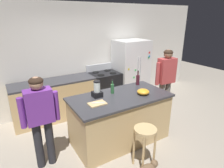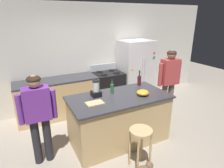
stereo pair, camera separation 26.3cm
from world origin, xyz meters
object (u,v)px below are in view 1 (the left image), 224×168
at_px(mixing_bowl, 143,92).
at_px(person_by_island_left, 40,115).
at_px(blender_appliance, 97,90).
at_px(chef_knife, 98,103).
at_px(cutting_board, 97,104).
at_px(stove_range, 104,89).
at_px(person_by_sink_right, 166,77).
at_px(bottle_wine, 138,80).
at_px(bar_stool, 145,138).
at_px(refrigerator, 131,71).
at_px(kitchen_island, 120,118).
at_px(bottle_olive_oil, 112,88).

bearing_deg(mixing_bowl, person_by_island_left, 173.30).
relative_size(blender_appliance, chef_knife, 1.41).
distance_m(blender_appliance, cutting_board, 0.35).
relative_size(stove_range, person_by_sink_right, 0.68).
bearing_deg(chef_knife, bottle_wine, 44.46).
bearing_deg(person_by_sink_right, cutting_board, -170.08).
bearing_deg(bar_stool, person_by_island_left, 147.15).
height_order(mixing_bowl, cutting_board, mixing_bowl).
bearing_deg(stove_range, bar_stool, -103.78).
bearing_deg(cutting_board, refrigerator, 40.04).
bearing_deg(chef_knife, mixing_bowl, 20.64).
relative_size(kitchen_island, cutting_board, 6.31).
distance_m(bar_stool, bottle_wine, 1.47).
distance_m(stove_range, blender_appliance, 1.70).
bearing_deg(cutting_board, person_by_island_left, 170.60).
height_order(person_by_island_left, blender_appliance, person_by_island_left).
distance_m(refrigerator, stove_range, 0.94).
bearing_deg(bottle_olive_oil, person_by_sink_right, 2.22).
xyz_separation_m(stove_range, person_by_sink_right, (0.95, -1.26, 0.52)).
xyz_separation_m(person_by_sink_right, bottle_olive_oil, (-1.51, -0.06, 0.04)).
distance_m(person_by_island_left, blender_appliance, 1.07).
relative_size(refrigerator, bottle_wine, 5.55).
distance_m(kitchen_island, person_by_island_left, 1.51).
distance_m(person_by_island_left, mixing_bowl, 1.87).
bearing_deg(mixing_bowl, person_by_sink_right, 21.85).
bearing_deg(person_by_island_left, mixing_bowl, -6.70).
bearing_deg(cutting_board, bar_stool, -57.83).
xyz_separation_m(blender_appliance, chef_knife, (-0.13, -0.29, -0.11)).
distance_m(stove_range, person_by_sink_right, 1.67).
height_order(kitchen_island, stove_range, stove_range).
bearing_deg(kitchen_island, refrigerator, 47.83).
relative_size(person_by_sink_right, chef_knife, 7.57).
xyz_separation_m(bottle_olive_oil, cutting_board, (-0.48, -0.29, -0.09)).
distance_m(stove_range, mixing_bowl, 1.76).
height_order(person_by_island_left, bottle_wine, person_by_island_left).
bearing_deg(bottle_olive_oil, kitchen_island, -76.20).
xyz_separation_m(person_by_sink_right, mixing_bowl, (-1.04, -0.42, -0.01)).
xyz_separation_m(person_by_sink_right, blender_appliance, (-1.84, -0.06, 0.07)).
height_order(bar_stool, mixing_bowl, mixing_bowl).
xyz_separation_m(stove_range, blender_appliance, (-0.89, -1.32, 0.59)).
bearing_deg(cutting_board, chef_knife, 0.00).
xyz_separation_m(refrigerator, bottle_olive_oil, (-1.41, -1.30, 0.17)).
bearing_deg(person_by_island_left, cutting_board, -9.40).
bearing_deg(bar_stool, chef_knife, 121.03).
xyz_separation_m(refrigerator, person_by_island_left, (-2.79, -1.44, 0.06)).
relative_size(person_by_island_left, bottle_wine, 4.89).
xyz_separation_m(bar_stool, bottle_olive_oil, (0.02, 1.02, 0.50)).
bearing_deg(chef_knife, stove_range, 82.64).
relative_size(refrigerator, bar_stool, 2.45).
relative_size(blender_appliance, mixing_bowl, 1.34).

